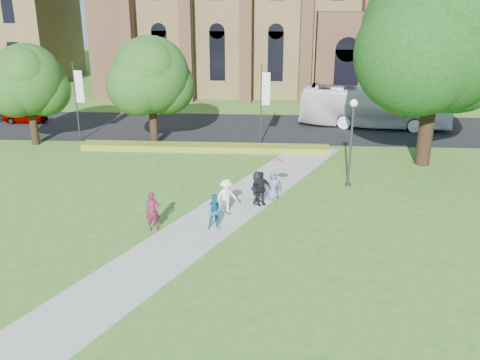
# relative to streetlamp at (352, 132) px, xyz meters

# --- Properties ---
(ground) EXTENTS (160.00, 160.00, 0.00)m
(ground) POSITION_rel_streetlamp_xyz_m (-7.50, -6.50, -3.30)
(ground) COLOR #38671E
(ground) RESTS_ON ground
(road) EXTENTS (160.00, 10.00, 0.02)m
(road) POSITION_rel_streetlamp_xyz_m (-7.50, 13.50, -3.29)
(road) COLOR black
(road) RESTS_ON ground
(footpath) EXTENTS (15.58, 28.54, 0.04)m
(footpath) POSITION_rel_streetlamp_xyz_m (-7.50, -5.50, -3.28)
(footpath) COLOR #B2B2A8
(footpath) RESTS_ON ground
(flower_hedge) EXTENTS (18.00, 1.40, 0.45)m
(flower_hedge) POSITION_rel_streetlamp_xyz_m (-9.50, 6.70, -3.07)
(flower_hedge) COLOR #AA8922
(flower_hedge) RESTS_ON ground
(streetlamp) EXTENTS (0.44, 0.44, 5.24)m
(streetlamp) POSITION_rel_streetlamp_xyz_m (0.00, 0.00, 0.00)
(streetlamp) COLOR #38383D
(streetlamp) RESTS_ON ground
(large_tree) EXTENTS (9.60, 9.60, 13.20)m
(large_tree) POSITION_rel_streetlamp_xyz_m (5.50, 4.50, 5.07)
(large_tree) COLOR #332114
(large_tree) RESTS_ON ground
(street_tree_0) EXTENTS (5.20, 5.20, 7.50)m
(street_tree_0) POSITION_rel_streetlamp_xyz_m (-22.50, 7.50, 1.58)
(street_tree_0) COLOR #332114
(street_tree_0) RESTS_ON ground
(street_tree_1) EXTENTS (5.60, 5.60, 8.05)m
(street_tree_1) POSITION_rel_streetlamp_xyz_m (-13.50, 8.00, 1.93)
(street_tree_1) COLOR #332114
(street_tree_1) RESTS_ON ground
(banner_pole_0) EXTENTS (0.70, 0.10, 6.00)m
(banner_pole_0) POSITION_rel_streetlamp_xyz_m (-5.39, 8.70, 0.09)
(banner_pole_0) COLOR #38383D
(banner_pole_0) RESTS_ON ground
(banner_pole_1) EXTENTS (0.70, 0.10, 6.00)m
(banner_pole_1) POSITION_rel_streetlamp_xyz_m (-19.39, 8.70, 0.09)
(banner_pole_1) COLOR #38383D
(banner_pole_1) RESTS_ON ground
(tour_coach) EXTENTS (12.68, 4.60, 3.45)m
(tour_coach) POSITION_rel_streetlamp_xyz_m (3.88, 14.56, -1.55)
(tour_coach) COLOR silver
(tour_coach) RESTS_ON road
(car_0) EXTENTS (3.74, 1.54, 1.27)m
(car_0) POSITION_rel_streetlamp_xyz_m (-26.27, 14.10, -2.64)
(car_0) COLOR gray
(car_0) RESTS_ON road
(pedestrian_0) EXTENTS (0.83, 0.70, 1.93)m
(pedestrian_0) POSITION_rel_streetlamp_xyz_m (-10.31, -6.90, -2.29)
(pedestrian_0) COLOR maroon
(pedestrian_0) RESTS_ON footpath
(pedestrian_1) EXTENTS (1.02, 0.88, 1.79)m
(pedestrian_1) POSITION_rel_streetlamp_xyz_m (-7.26, -6.65, -2.36)
(pedestrian_1) COLOR #1B6187
(pedestrian_1) RESTS_ON footpath
(pedestrian_2) EXTENTS (1.42, 1.25, 1.91)m
(pedestrian_2) POSITION_rel_streetlamp_xyz_m (-6.91, -4.75, -2.30)
(pedestrian_2) COLOR white
(pedestrian_2) RESTS_ON footpath
(pedestrian_3) EXTENTS (1.21, 0.92, 1.91)m
(pedestrian_3) POSITION_rel_streetlamp_xyz_m (-5.17, -3.43, -2.30)
(pedestrian_3) COLOR black
(pedestrian_3) RESTS_ON footpath
(pedestrian_4) EXTENTS (0.92, 0.72, 1.66)m
(pedestrian_4) POSITION_rel_streetlamp_xyz_m (-4.49, -2.60, -2.43)
(pedestrian_4) COLOR slate
(pedestrian_4) RESTS_ON footpath
(pedestrian_5) EXTENTS (1.16, 1.80, 1.85)m
(pedestrian_5) POSITION_rel_streetlamp_xyz_m (-5.34, -3.19, -2.33)
(pedestrian_5) COLOR #25272C
(pedestrian_5) RESTS_ON footpath
(parasol) EXTENTS (0.90, 0.90, 0.64)m
(parasol) POSITION_rel_streetlamp_xyz_m (-4.31, -2.50, -1.27)
(parasol) COLOR #F2ABAF
(parasol) RESTS_ON pedestrian_4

